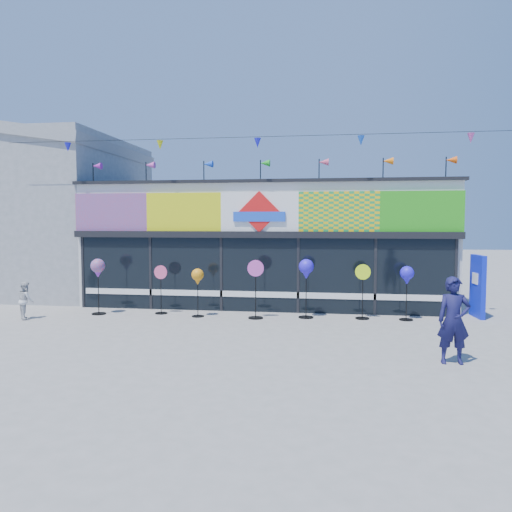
% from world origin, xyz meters
% --- Properties ---
extents(ground, '(80.00, 80.00, 0.00)m').
position_xyz_m(ground, '(0.00, 0.00, 0.00)').
color(ground, gray).
rests_on(ground, ground).
extents(kite_shop, '(16.00, 5.70, 5.31)m').
position_xyz_m(kite_shop, '(0.00, 5.94, 2.05)').
color(kite_shop, silver).
rests_on(kite_shop, ground).
extents(neighbour_building, '(8.18, 7.20, 6.87)m').
position_xyz_m(neighbour_building, '(-10.00, 7.00, 3.20)').
color(neighbour_building, '#9FA1A4').
rests_on(neighbour_building, ground).
extents(blue_sign, '(0.22, 0.92, 1.83)m').
position_xyz_m(blue_sign, '(6.43, 3.46, 0.92)').
color(blue_sign, '#0D21D1').
rests_on(blue_sign, ground).
extents(spinner_0, '(0.43, 0.43, 1.69)m').
position_xyz_m(spinner_0, '(-4.76, 2.32, 1.35)').
color(spinner_0, black).
rests_on(spinner_0, ground).
extents(spinner_1, '(0.41, 0.38, 1.47)m').
position_xyz_m(spinner_1, '(-2.92, 2.68, 0.78)').
color(spinner_1, black).
rests_on(spinner_1, ground).
extents(spinner_2, '(0.36, 0.36, 1.43)m').
position_xyz_m(spinner_2, '(-1.68, 2.36, 1.14)').
color(spinner_2, black).
rests_on(spinner_2, ground).
extents(spinner_3, '(0.48, 0.43, 1.70)m').
position_xyz_m(spinner_3, '(0.04, 2.35, 0.90)').
color(spinner_3, black).
rests_on(spinner_3, ground).
extents(spinner_4, '(0.43, 0.43, 1.72)m').
position_xyz_m(spinner_4, '(1.48, 2.65, 1.37)').
color(spinner_4, black).
rests_on(spinner_4, ground).
extents(spinner_5, '(0.44, 0.40, 1.58)m').
position_xyz_m(spinner_5, '(3.09, 2.73, 0.84)').
color(spinner_5, black).
rests_on(spinner_5, ground).
extents(spinner_6, '(0.39, 0.39, 1.55)m').
position_xyz_m(spinner_6, '(4.31, 2.71, 1.24)').
color(spinner_6, black).
rests_on(spinner_6, ground).
extents(adult_man, '(0.64, 0.44, 1.72)m').
position_xyz_m(adult_man, '(4.56, -1.61, 0.86)').
color(adult_man, '#151441').
rests_on(adult_man, ground).
extents(child, '(0.57, 0.59, 1.08)m').
position_xyz_m(child, '(-6.50, 1.33, 0.54)').
color(child, silver).
rests_on(child, ground).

